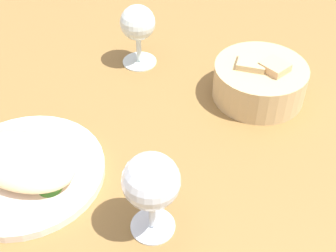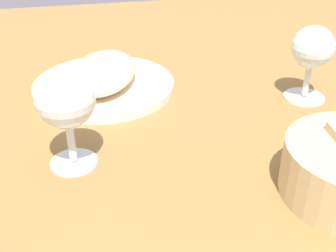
% 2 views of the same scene
% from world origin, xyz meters
% --- Properties ---
extents(ground_plane, '(1.40, 1.40, 0.02)m').
position_xyz_m(ground_plane, '(0.00, 0.00, -0.01)').
color(ground_plane, olive).
extents(plate, '(0.24, 0.24, 0.01)m').
position_xyz_m(plate, '(-0.14, -0.09, 0.01)').
color(plate, white).
rests_on(plate, ground_plane).
extents(omelette, '(0.20, 0.15, 0.04)m').
position_xyz_m(omelette, '(-0.14, -0.09, 0.03)').
color(omelette, '#F1C98E').
rests_on(omelette, plate).
extents(lettuce_garnish, '(0.04, 0.04, 0.01)m').
position_xyz_m(lettuce_garnish, '(-0.09, -0.11, 0.02)').
color(lettuce_garnish, '#438C32').
rests_on(lettuce_garnish, plate).
extents(bread_basket, '(0.17, 0.17, 0.08)m').
position_xyz_m(bread_basket, '(0.20, 0.18, 0.03)').
color(bread_basket, tan).
rests_on(bread_basket, ground_plane).
extents(wine_glass_near, '(0.07, 0.07, 0.13)m').
position_xyz_m(wine_glass_near, '(0.07, -0.14, 0.09)').
color(wine_glass_near, silver).
rests_on(wine_glass_near, ground_plane).
extents(wine_glass_far, '(0.07, 0.07, 0.12)m').
position_xyz_m(wine_glass_far, '(-0.04, 0.24, 0.08)').
color(wine_glass_far, silver).
rests_on(wine_glass_far, ground_plane).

